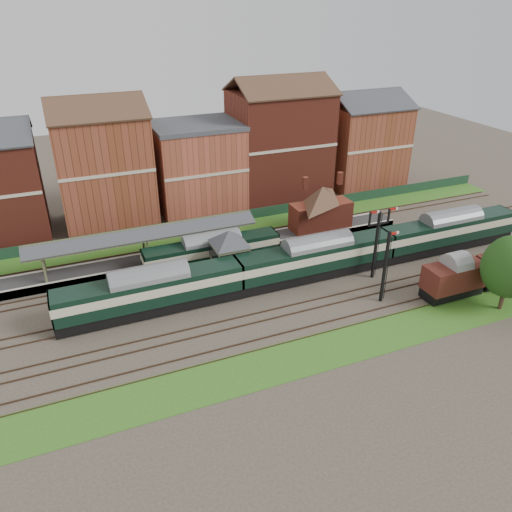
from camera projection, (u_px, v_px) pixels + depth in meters
name	position (u px, v px, depth m)	size (l,w,h in m)	color
ground	(266.00, 288.00, 54.49)	(160.00, 160.00, 0.00)	#473D33
grass_back	(219.00, 230.00, 67.56)	(90.00, 4.50, 0.06)	#2D6619
grass_front	(319.00, 352.00, 44.67)	(90.00, 5.00, 0.06)	#2D6619
fence	(214.00, 220.00, 68.86)	(90.00, 0.12, 1.50)	#193823
platform	(196.00, 254.00, 60.54)	(55.00, 3.40, 1.00)	#2D2D2D
signal_box	(230.00, 254.00, 54.65)	(5.40, 5.40, 6.00)	#5E6E4E
brick_hut	(294.00, 257.00, 58.28)	(3.20, 2.64, 2.94)	brown
station_building	(321.00, 207.00, 64.67)	(8.10, 8.10, 5.90)	maroon
canopy	(144.00, 231.00, 56.61)	(26.00, 3.89, 4.08)	#4F5233
semaphore_bracket	(377.00, 240.00, 54.36)	(3.60, 0.25, 8.18)	black
semaphore_siding	(385.00, 266.00, 50.22)	(1.23, 0.25, 8.00)	black
town_backdrop	(196.00, 162.00, 71.61)	(69.00, 10.00, 16.00)	maroon
dmu_train	(317.00, 257.00, 55.39)	(55.75, 2.93, 4.28)	black
platform_railcar	(212.00, 251.00, 57.44)	(16.01, 2.53, 3.69)	black
goods_van_a	(454.00, 278.00, 51.98)	(6.47, 2.80, 3.92)	black
goods_van_b	(504.00, 266.00, 54.40)	(6.05, 2.62, 3.67)	black
tree_far	(511.00, 267.00, 48.55)	(5.53, 5.53, 8.07)	#382619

